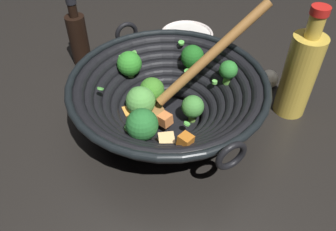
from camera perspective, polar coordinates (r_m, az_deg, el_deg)
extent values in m
plane|color=black|center=(0.69, 0.02, -1.11)|extent=(4.00, 4.00, 0.00)
cylinder|color=black|center=(0.69, 0.02, -0.81)|extent=(0.13, 0.13, 0.01)
torus|color=black|center=(0.68, 0.02, 0.20)|extent=(0.18, 0.18, 0.03)
torus|color=black|center=(0.67, 0.02, 0.93)|extent=(0.21, 0.21, 0.03)
torus|color=black|center=(0.66, 0.02, 1.68)|extent=(0.24, 0.24, 0.03)
torus|color=black|center=(0.66, 0.03, 2.44)|extent=(0.27, 0.27, 0.03)
torus|color=black|center=(0.65, 0.03, 3.22)|extent=(0.30, 0.30, 0.03)
torus|color=black|center=(0.64, 0.03, 4.02)|extent=(0.33, 0.33, 0.03)
torus|color=black|center=(0.63, 0.03, 4.84)|extent=(0.36, 0.36, 0.03)
torus|color=black|center=(0.63, 0.03, 5.68)|extent=(0.38, 0.38, 0.01)
torus|color=black|center=(0.78, -7.00, 13.60)|extent=(0.02, 0.05, 0.05)
torus|color=black|center=(0.51, 10.64, -6.71)|extent=(0.02, 0.05, 0.05)
cylinder|color=#71B13B|center=(0.69, -2.66, 2.48)|extent=(0.02, 0.02, 0.02)
sphere|color=#3E7F26|center=(0.67, -2.74, 4.37)|extent=(0.05, 0.05, 0.05)
cylinder|color=olive|center=(0.61, -3.90, -3.03)|extent=(0.02, 0.03, 0.02)
sphere|color=#539B35|center=(0.59, -4.01, -1.35)|extent=(0.04, 0.04, 0.04)
cylinder|color=#65AD41|center=(0.68, 9.92, 5.97)|extent=(0.02, 0.02, 0.02)
sphere|color=#2D7E2F|center=(0.67, 10.16, 7.62)|extent=(0.04, 0.04, 0.04)
cylinder|color=#65A93D|center=(0.67, -4.50, 0.30)|extent=(0.03, 0.03, 0.02)
sphere|color=#539B43|center=(0.65, -4.66, 2.42)|extent=(0.06, 0.06, 0.06)
cylinder|color=#6CA649|center=(0.69, -4.81, 1.15)|extent=(0.02, 0.02, 0.02)
sphere|color=#409140|center=(0.67, -4.95, 2.93)|extent=(0.05, 0.05, 0.05)
cylinder|color=#7CB048|center=(0.59, -4.23, -3.91)|extent=(0.02, 0.02, 0.02)
sphere|color=#256B2D|center=(0.57, -4.40, -1.54)|extent=(0.06, 0.06, 0.06)
cylinder|color=#659944|center=(0.74, 4.02, 7.98)|extent=(0.03, 0.03, 0.02)
sphere|color=#1D611D|center=(0.72, 4.14, 9.89)|extent=(0.05, 0.05, 0.05)
cylinder|color=#73A54F|center=(0.72, -6.36, 6.72)|extent=(0.02, 0.02, 0.02)
sphere|color=#308728|center=(0.71, -6.55, 8.70)|extent=(0.05, 0.05, 0.05)
cylinder|color=#679A38|center=(0.68, 4.08, -0.27)|extent=(0.02, 0.02, 0.02)
sphere|color=#428639|center=(0.66, 4.20, 1.52)|extent=(0.04, 0.04, 0.04)
cube|color=#C17729|center=(0.69, -3.40, 2.40)|extent=(0.02, 0.02, 0.02)
cube|color=#E7B673|center=(0.57, -0.26, -4.60)|extent=(0.04, 0.04, 0.03)
cube|color=gold|center=(0.67, -6.55, 0.33)|extent=(0.03, 0.03, 0.03)
cube|color=orange|center=(0.65, -0.49, -0.69)|extent=(0.03, 0.02, 0.02)
cube|color=#C36A1F|center=(0.53, 2.98, -4.28)|extent=(0.02, 0.02, 0.02)
cylinder|color=#56B247|center=(0.63, -11.36, 4.47)|extent=(0.02, 0.02, 0.01)
cylinder|color=#56B247|center=(0.71, -7.91, 9.73)|extent=(0.02, 0.02, 0.01)
cylinder|color=#56B247|center=(0.58, -6.75, -2.06)|extent=(0.01, 0.01, 0.01)
cylinder|color=#56B247|center=(0.71, 3.34, 7.45)|extent=(0.02, 0.02, 0.01)
cylinder|color=#6BC651|center=(0.68, 7.88, 5.63)|extent=(0.01, 0.01, 0.01)
cylinder|color=#6BC651|center=(0.73, -5.88, 10.39)|extent=(0.02, 0.02, 0.01)
cylinder|color=#56B247|center=(0.74, 2.25, 12.19)|extent=(0.02, 0.02, 0.01)
cylinder|color=#56B247|center=(0.64, 3.41, -1.27)|extent=(0.02, 0.02, 0.01)
cylinder|color=#6BC651|center=(0.72, 2.74, 6.33)|extent=(0.02, 0.02, 0.01)
cube|color=#9E6B38|center=(0.66, -3.63, 0.29)|extent=(0.07, 0.08, 0.01)
cylinder|color=#9B6632|center=(0.63, 7.37, 10.18)|extent=(0.09, 0.21, 0.18)
cylinder|color=black|center=(0.86, -14.83, 12.17)|extent=(0.04, 0.04, 0.12)
cylinder|color=black|center=(0.82, -15.82, 16.78)|extent=(0.02, 0.02, 0.03)
cylinder|color=black|center=(0.81, -16.13, 18.19)|extent=(0.02, 0.02, 0.01)
cylinder|color=gold|center=(0.72, 21.21, 6.18)|extent=(0.06, 0.06, 0.17)
cylinder|color=gold|center=(0.66, 23.63, 13.71)|extent=(0.03, 0.03, 0.04)
cylinder|color=red|center=(0.65, 24.35, 15.89)|extent=(0.03, 0.03, 0.01)
cylinder|color=silver|center=(0.92, 3.15, 12.57)|extent=(0.13, 0.13, 0.04)
torus|color=silver|center=(0.91, 3.20, 13.63)|extent=(0.14, 0.14, 0.01)
cylinder|color=#56B247|center=(0.95, 3.42, 13.83)|extent=(0.01, 0.01, 0.01)
cylinder|color=#56B247|center=(0.91, 3.76, 12.36)|extent=(0.02, 0.02, 0.01)
cylinder|color=#6BC651|center=(0.93, 3.13, 13.21)|extent=(0.02, 0.02, 0.00)
cylinder|color=#56B247|center=(0.92, 2.53, 13.07)|extent=(0.02, 0.02, 0.01)
sphere|color=silver|center=(0.80, 16.69, 5.94)|extent=(0.04, 0.04, 0.04)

